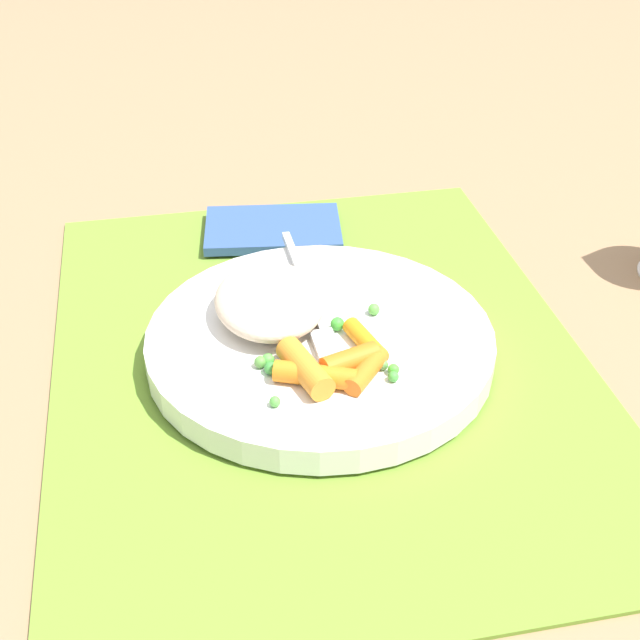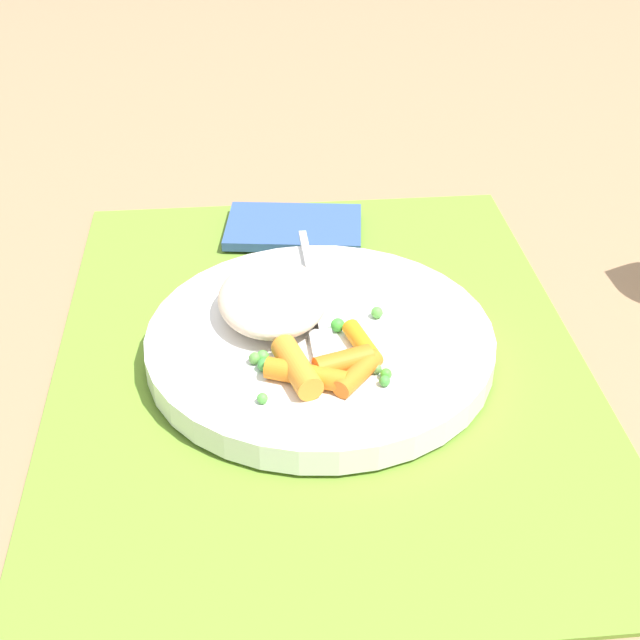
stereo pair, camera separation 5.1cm
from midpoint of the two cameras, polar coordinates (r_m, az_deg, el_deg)
ground_plane at (r=0.63m, az=2.32°, el=-2.73°), size 2.40×2.40×0.00m
placemat at (r=0.63m, az=2.32°, el=-2.51°), size 0.49×0.37×0.01m
plate at (r=0.62m, az=2.35°, el=-1.57°), size 0.24×0.24×0.02m
rice_mound at (r=0.62m, az=-0.77°, el=1.38°), size 0.10×0.08×0.03m
carrot_portion at (r=0.57m, az=2.89°, el=-3.05°), size 0.08×0.08×0.02m
pea_scatter at (r=0.58m, az=2.00°, el=-2.41°), size 0.10×0.10×0.01m
fork at (r=0.63m, az=2.06°, el=0.59°), size 0.19×0.02×0.01m
napkin at (r=0.78m, az=0.18°, el=6.03°), size 0.09×0.13×0.01m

